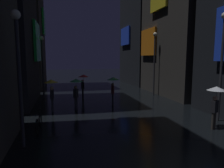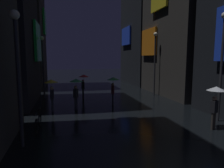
# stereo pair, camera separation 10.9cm
# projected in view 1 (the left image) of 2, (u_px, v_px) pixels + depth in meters

# --- Properties ---
(building_right_far) EXTENTS (4.25, 8.26, 21.05)m
(building_right_far) POSITION_uv_depth(u_px,v_px,m) (143.00, 6.00, 26.91)
(building_right_far) COLOR black
(building_right_far) RESTS_ON ground
(pedestrian_midstreet_centre_green) EXTENTS (0.90, 0.90, 2.12)m
(pedestrian_midstreet_centre_green) POSITION_uv_depth(u_px,v_px,m) (113.00, 83.00, 14.72)
(pedestrian_midstreet_centre_green) COLOR #2D2D38
(pedestrian_midstreet_centre_green) RESTS_ON ground
(pedestrian_foreground_right_yellow) EXTENTS (0.90, 0.90, 2.12)m
(pedestrian_foreground_right_yellow) POSITION_uv_depth(u_px,v_px,m) (51.00, 86.00, 12.99)
(pedestrian_foreground_right_yellow) COLOR #2D2D38
(pedestrian_foreground_right_yellow) RESTS_ON ground
(pedestrian_foreground_left_green) EXTENTS (0.90, 0.90, 2.12)m
(pedestrian_foreground_left_green) POSITION_uv_depth(u_px,v_px,m) (76.00, 85.00, 13.45)
(pedestrian_foreground_left_green) COLOR #2D2D38
(pedestrian_foreground_left_green) RESTS_ON ground
(pedestrian_near_crossing_clear) EXTENTS (0.90, 0.90, 2.12)m
(pedestrian_near_crossing_clear) POSITION_uv_depth(u_px,v_px,m) (216.00, 96.00, 9.80)
(pedestrian_near_crossing_clear) COLOR #38332D
(pedestrian_near_crossing_clear) RESTS_ON ground
(pedestrian_far_right_red) EXTENTS (0.90, 0.90, 2.12)m
(pedestrian_far_right_red) POSITION_uv_depth(u_px,v_px,m) (83.00, 80.00, 17.01)
(pedestrian_far_right_red) COLOR black
(pedestrian_far_right_red) RESTS_ON ground
(bicycle_parked_at_storefront) EXTENTS (0.15, 1.82, 0.96)m
(bicycle_parked_at_storefront) POSITION_uv_depth(u_px,v_px,m) (39.00, 122.00, 9.76)
(bicycle_parked_at_storefront) COLOR black
(bicycle_parked_at_storefront) RESTS_ON ground
(streetlamp_left_near) EXTENTS (0.36, 0.36, 5.26)m
(streetlamp_left_near) POSITION_uv_depth(u_px,v_px,m) (18.00, 63.00, 7.49)
(streetlamp_left_near) COLOR #2D2D33
(streetlamp_left_near) RESTS_ON ground
(streetlamp_left_far) EXTENTS (0.36, 0.36, 5.37)m
(streetlamp_left_far) POSITION_uv_depth(u_px,v_px,m) (42.00, 60.00, 17.10)
(streetlamp_left_far) COLOR #2D2D33
(streetlamp_left_far) RESTS_ON ground
(streetlamp_right_near) EXTENTS (0.36, 0.36, 5.91)m
(streetlamp_right_near) POSITION_uv_depth(u_px,v_px,m) (222.00, 55.00, 10.75)
(streetlamp_right_near) COLOR #2D2D33
(streetlamp_right_near) RESTS_ON ground
(streetlamp_right_far) EXTENTS (0.36, 0.36, 5.86)m
(streetlamp_right_far) POSITION_uv_depth(u_px,v_px,m) (154.00, 57.00, 18.57)
(streetlamp_right_far) COLOR #2D2D33
(streetlamp_right_far) RESTS_ON ground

